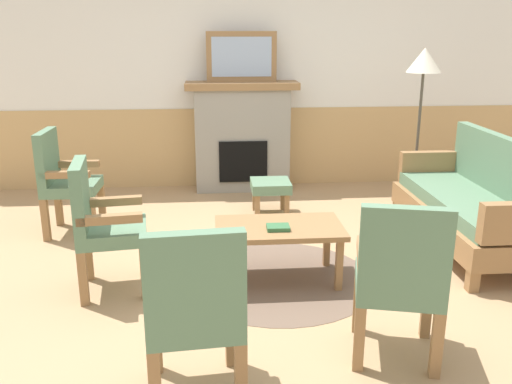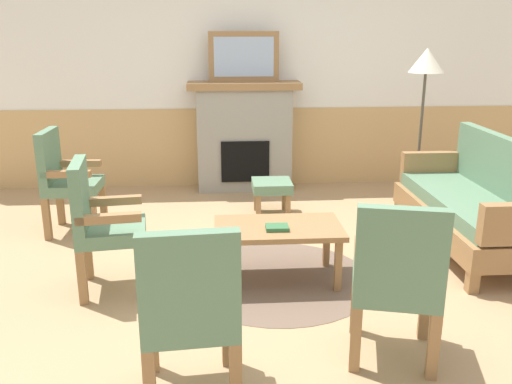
{
  "view_description": "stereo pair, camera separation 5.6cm",
  "coord_description": "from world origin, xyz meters",
  "px_view_note": "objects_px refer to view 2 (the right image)",
  "views": [
    {
      "loc": [
        -0.36,
        -4.03,
        1.86
      ],
      "look_at": [
        0.0,
        0.35,
        0.55
      ],
      "focal_mm": 38.36,
      "sensor_mm": 36.0,
      "label": 1
    },
    {
      "loc": [
        -0.3,
        -4.03,
        1.86
      ],
      "look_at": [
        0.0,
        0.35,
        0.55
      ],
      "focal_mm": 38.36,
      "sensor_mm": 36.0,
      "label": 2
    }
  ],
  "objects_px": {
    "couch": "(472,205)",
    "book_on_table": "(277,228)",
    "armchair_front_center": "(190,306)",
    "floor_lamp_by_couch": "(426,71)",
    "fireplace": "(244,136)",
    "framed_picture": "(244,57)",
    "coffee_table": "(278,232)",
    "armchair_by_window_left": "(65,177)",
    "footstool": "(272,188)",
    "armchair_near_fireplace": "(101,221)",
    "armchair_front_left": "(397,276)"
  },
  "relations": [
    {
      "from": "armchair_by_window_left",
      "to": "armchair_front_left",
      "type": "relative_size",
      "value": 1.0
    },
    {
      "from": "couch",
      "to": "armchair_near_fireplace",
      "type": "bearing_deg",
      "value": -168.96
    },
    {
      "from": "book_on_table",
      "to": "armchair_near_fireplace",
      "type": "xyz_separation_m",
      "value": [
        -1.28,
        0.01,
        0.08
      ]
    },
    {
      "from": "armchair_by_window_left",
      "to": "armchair_near_fireplace",
      "type": "bearing_deg",
      "value": -65.23
    },
    {
      "from": "armchair_near_fireplace",
      "to": "fireplace",
      "type": "bearing_deg",
      "value": 65.9
    },
    {
      "from": "armchair_front_left",
      "to": "armchair_near_fireplace",
      "type": "bearing_deg",
      "value": 150.32
    },
    {
      "from": "armchair_near_fireplace",
      "to": "armchair_by_window_left",
      "type": "height_order",
      "value": "same"
    },
    {
      "from": "book_on_table",
      "to": "armchair_near_fireplace",
      "type": "height_order",
      "value": "armchair_near_fireplace"
    },
    {
      "from": "armchair_front_left",
      "to": "armchair_front_center",
      "type": "bearing_deg",
      "value": -166.57
    },
    {
      "from": "floor_lamp_by_couch",
      "to": "armchair_near_fireplace",
      "type": "bearing_deg",
      "value": -148.55
    },
    {
      "from": "armchair_near_fireplace",
      "to": "armchair_front_center",
      "type": "height_order",
      "value": "same"
    },
    {
      "from": "fireplace",
      "to": "armchair_by_window_left",
      "type": "height_order",
      "value": "fireplace"
    },
    {
      "from": "armchair_front_left",
      "to": "armchair_by_window_left",
      "type": "bearing_deg",
      "value": 136.41
    },
    {
      "from": "fireplace",
      "to": "footstool",
      "type": "height_order",
      "value": "fireplace"
    },
    {
      "from": "fireplace",
      "to": "framed_picture",
      "type": "xyz_separation_m",
      "value": [
        0.0,
        0.0,
        0.91
      ]
    },
    {
      "from": "coffee_table",
      "to": "armchair_near_fireplace",
      "type": "relative_size",
      "value": 0.98
    },
    {
      "from": "armchair_by_window_left",
      "to": "book_on_table",
      "type": "bearing_deg",
      "value": -34.19
    },
    {
      "from": "framed_picture",
      "to": "floor_lamp_by_couch",
      "type": "relative_size",
      "value": 0.48
    },
    {
      "from": "couch",
      "to": "armchair_front_center",
      "type": "bearing_deg",
      "value": -140.81
    },
    {
      "from": "framed_picture",
      "to": "armchair_near_fireplace",
      "type": "xyz_separation_m",
      "value": [
        -1.16,
        -2.6,
        -1.02
      ]
    },
    {
      "from": "fireplace",
      "to": "armchair_by_window_left",
      "type": "distance_m",
      "value": 2.2
    },
    {
      "from": "coffee_table",
      "to": "book_on_table",
      "type": "height_order",
      "value": "book_on_table"
    },
    {
      "from": "armchair_by_window_left",
      "to": "coffee_table",
      "type": "bearing_deg",
      "value": -32.2
    },
    {
      "from": "floor_lamp_by_couch",
      "to": "couch",
      "type": "bearing_deg",
      "value": -88.07
    },
    {
      "from": "armchair_front_center",
      "to": "armchair_by_window_left",
      "type": "bearing_deg",
      "value": 116.4
    },
    {
      "from": "coffee_table",
      "to": "footstool",
      "type": "relative_size",
      "value": 2.4
    },
    {
      "from": "book_on_table",
      "to": "floor_lamp_by_couch",
      "type": "distance_m",
      "value": 2.72
    },
    {
      "from": "book_on_table",
      "to": "coffee_table",
      "type": "bearing_deg",
      "value": 77.83
    },
    {
      "from": "armchair_near_fireplace",
      "to": "couch",
      "type": "bearing_deg",
      "value": 11.04
    },
    {
      "from": "fireplace",
      "to": "armchair_near_fireplace",
      "type": "height_order",
      "value": "fireplace"
    },
    {
      "from": "book_on_table",
      "to": "floor_lamp_by_couch",
      "type": "relative_size",
      "value": 0.1
    },
    {
      "from": "armchair_front_center",
      "to": "floor_lamp_by_couch",
      "type": "xyz_separation_m",
      "value": [
        2.31,
        3.16,
        0.91
      ]
    },
    {
      "from": "floor_lamp_by_couch",
      "to": "coffee_table",
      "type": "bearing_deg",
      "value": -134.11
    },
    {
      "from": "framed_picture",
      "to": "coffee_table",
      "type": "xyz_separation_m",
      "value": [
        0.13,
        -2.53,
        -1.17
      ]
    },
    {
      "from": "fireplace",
      "to": "floor_lamp_by_couch",
      "type": "bearing_deg",
      "value": -22.48
    },
    {
      "from": "fireplace",
      "to": "floor_lamp_by_couch",
      "type": "relative_size",
      "value": 0.77
    },
    {
      "from": "armchair_front_left",
      "to": "couch",
      "type": "bearing_deg",
      "value": 53.65
    },
    {
      "from": "footstool",
      "to": "armchair_front_left",
      "type": "relative_size",
      "value": 0.41
    },
    {
      "from": "fireplace",
      "to": "couch",
      "type": "relative_size",
      "value": 0.72
    },
    {
      "from": "couch",
      "to": "armchair_by_window_left",
      "type": "bearing_deg",
      "value": 169.71
    },
    {
      "from": "framed_picture",
      "to": "floor_lamp_by_couch",
      "type": "distance_m",
      "value": 2.0
    },
    {
      "from": "book_on_table",
      "to": "footstool",
      "type": "relative_size",
      "value": 0.42
    },
    {
      "from": "book_on_table",
      "to": "armchair_by_window_left",
      "type": "bearing_deg",
      "value": 145.81
    },
    {
      "from": "coffee_table",
      "to": "armchair_front_center",
      "type": "distance_m",
      "value": 1.52
    },
    {
      "from": "footstool",
      "to": "armchair_front_left",
      "type": "bearing_deg",
      "value": -80.64
    },
    {
      "from": "coffee_table",
      "to": "armchair_front_left",
      "type": "distance_m",
      "value": 1.26
    },
    {
      "from": "couch",
      "to": "book_on_table",
      "type": "xyz_separation_m",
      "value": [
        -1.77,
        -0.6,
        0.06
      ]
    },
    {
      "from": "couch",
      "to": "book_on_table",
      "type": "bearing_deg",
      "value": -161.22
    },
    {
      "from": "fireplace",
      "to": "book_on_table",
      "type": "relative_size",
      "value": 7.77
    },
    {
      "from": "framed_picture",
      "to": "footstool",
      "type": "relative_size",
      "value": 2.0
    }
  ]
}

